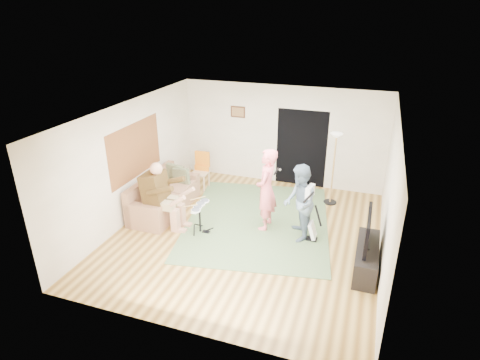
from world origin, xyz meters
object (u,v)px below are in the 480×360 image
at_px(singer, 266,190).
at_px(guitar_spare, 313,230).
at_px(tv_cabinet, 366,258).
at_px(guitarist, 299,203).
at_px(sofa, 162,199).
at_px(dining_chair, 201,176).
at_px(drum_kit, 200,220).
at_px(torchiere_lamp, 335,156).
at_px(television, 368,230).

relative_size(singer, guitar_spare, 2.22).
bearing_deg(tv_cabinet, guitarist, 154.12).
xyz_separation_m(sofa, tv_cabinet, (4.80, -0.89, -0.04)).
relative_size(guitarist, dining_chair, 1.67).
height_order(drum_kit, dining_chair, dining_chair).
bearing_deg(singer, torchiere_lamp, 143.05).
distance_m(sofa, television, 4.86).
xyz_separation_m(drum_kit, guitarist, (2.06, 0.46, 0.53)).
distance_m(dining_chair, television, 5.01).
bearing_deg(dining_chair, guitar_spare, -28.06).
xyz_separation_m(guitar_spare, television, (1.07, -0.70, 0.61)).
xyz_separation_m(dining_chair, tv_cabinet, (4.43, -2.37, -0.10)).
xyz_separation_m(drum_kit, guitar_spare, (2.38, 0.46, -0.06)).
bearing_deg(drum_kit, guitarist, 12.59).
bearing_deg(television, tv_cabinet, 0.00).
xyz_separation_m(sofa, torchiere_lamp, (3.81, 1.71, 0.96)).
xyz_separation_m(sofa, television, (4.75, -0.89, 0.56)).
bearing_deg(tv_cabinet, drum_kit, 176.14).
relative_size(singer, dining_chair, 1.86).
xyz_separation_m(sofa, dining_chair, (0.36, 1.49, 0.07)).
height_order(sofa, guitarist, guitarist).
bearing_deg(singer, drum_kit, -64.24).
relative_size(singer, guitarist, 1.12).
bearing_deg(singer, guitarist, 74.04).
bearing_deg(drum_kit, guitar_spare, 10.98).
bearing_deg(television, guitar_spare, 146.76).
xyz_separation_m(torchiere_lamp, television, (0.94, -2.59, -0.40)).
xyz_separation_m(guitarist, television, (1.39, -0.70, 0.02)).
relative_size(guitar_spare, dining_chair, 0.84).
distance_m(sofa, drum_kit, 1.45).
bearing_deg(tv_cabinet, sofa, 169.53).
height_order(singer, tv_cabinet, singer).
distance_m(singer, tv_cabinet, 2.47).
distance_m(guitarist, tv_cabinet, 1.70).
bearing_deg(dining_chair, sofa, -105.05).
bearing_deg(guitarist, television, 45.46).
height_order(torchiere_lamp, dining_chair, torchiere_lamp).
relative_size(sofa, drum_kit, 3.13).
relative_size(guitarist, television, 1.55).
bearing_deg(guitar_spare, torchiere_lamp, 86.11).
height_order(sofa, singer, singer).
height_order(guitar_spare, torchiere_lamp, torchiere_lamp).
xyz_separation_m(singer, guitarist, (0.77, -0.20, -0.10)).
bearing_deg(tv_cabinet, guitar_spare, 147.96).
bearing_deg(tv_cabinet, dining_chair, 151.85).
height_order(drum_kit, torchiere_lamp, torchiere_lamp).
distance_m(guitar_spare, torchiere_lamp, 2.15).
relative_size(drum_kit, television, 0.64).
relative_size(sofa, television, 2.00).
relative_size(sofa, guitarist, 1.29).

